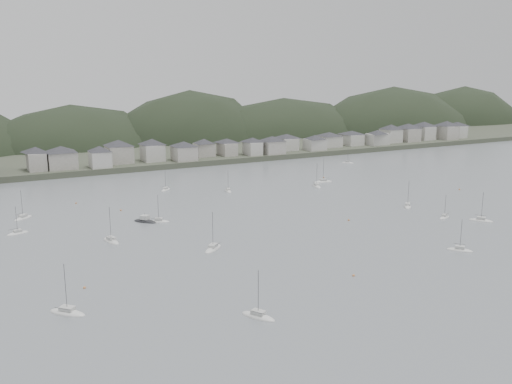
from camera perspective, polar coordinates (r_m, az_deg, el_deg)
ground at (r=150.16m, az=13.62°, el=-7.63°), size 900.00×900.00×0.00m
far_shore_land at (r=413.87m, az=-14.44°, el=5.12°), size 900.00×250.00×3.00m
forested_ridge at (r=392.20m, az=-12.77°, el=2.94°), size 851.55×103.94×102.57m
waterfront_town at (r=325.56m, az=-1.04°, el=4.93°), size 451.48×28.46×12.92m
moored_fleet at (r=185.48m, az=-9.17°, el=-3.55°), size 231.15×169.80×12.91m
motor_launch_far at (r=193.28m, az=-11.35°, el=-2.95°), size 7.86×8.64×4.05m
mooring_buoys at (r=193.51m, az=3.62°, el=-2.76°), size 167.57×128.11×0.70m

